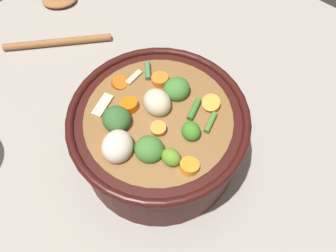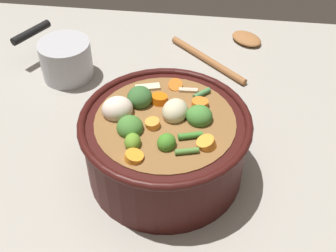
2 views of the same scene
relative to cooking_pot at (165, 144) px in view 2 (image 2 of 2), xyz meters
The scene contains 4 objects.
ground_plane 0.07m from the cooking_pot, 83.09° to the left, with size 1.10×1.10×0.00m, color #9E998E.
cooking_pot is the anchor object (origin of this frame).
wooden_spoon 0.41m from the cooking_pot, 165.23° to the left, with size 0.23×0.23×0.02m.
small_saucepan 0.36m from the cooking_pot, 134.93° to the right, with size 0.16×0.18×0.08m.
Camera 2 is at (0.50, 0.07, 0.58)m, focal length 46.90 mm.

